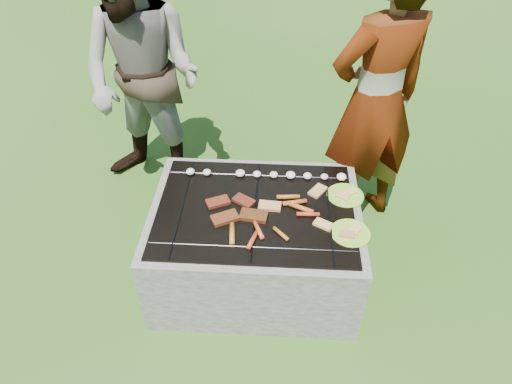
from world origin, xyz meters
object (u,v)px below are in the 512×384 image
cook (376,102)px  bystander (143,78)px  fire_pit (256,245)px  plate_far (345,196)px  plate_near (350,233)px

cook → bystander: cook is taller
fire_pit → cook: bearing=41.6°
plate_far → bystander: bystander is taller
plate_near → bystander: 1.86m
cook → fire_pit: bearing=17.3°
plate_far → fire_pit: bearing=-164.8°
fire_pit → plate_near: plate_near is taller
cook → bystander: (-1.64, 0.27, -0.01)m
bystander → cook: bearing=9.7°
cook → bystander: 1.66m
plate_far → cook: bearing=69.1°
plate_far → plate_near: size_ratio=0.88×
fire_pit → plate_far: 0.67m
fire_pit → plate_far: (0.56, 0.15, 0.33)m
cook → bystander: bearing=-33.8°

